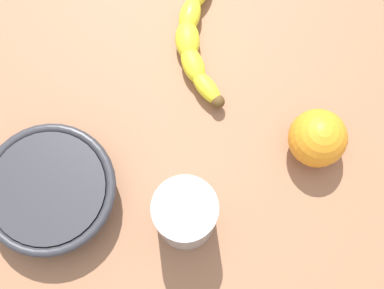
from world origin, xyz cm
name	(u,v)px	position (x,y,z in cm)	size (l,w,h in cm)	color
wooden_tabletop	(150,134)	(0.00, 0.00, 1.50)	(120.00, 120.00, 3.00)	#926042
banana	(195,40)	(-0.96, 13.49, 4.62)	(12.27, 16.99, 3.25)	yellow
smoothie_glass	(185,215)	(9.87, -7.64, 7.61)	(7.25, 7.25, 9.75)	silver
ceramic_bowl	(51,191)	(-5.73, -12.92, 5.77)	(16.07, 16.07, 4.64)	#2D2D33
orange_fruit	(318,138)	(19.05, 8.60, 6.60)	(7.21, 7.21, 7.21)	orange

